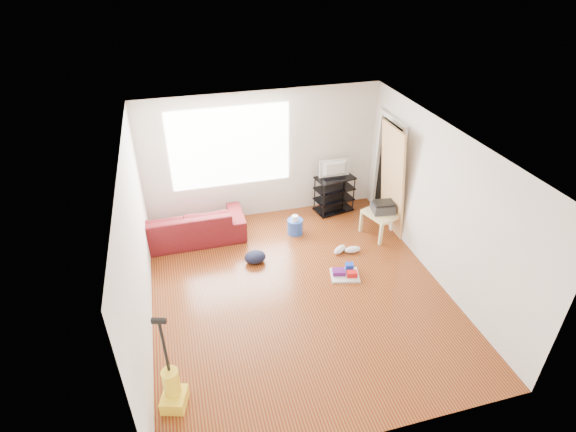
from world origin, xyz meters
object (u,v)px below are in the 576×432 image
object	(u,v)px
tv_stand	(334,194)
side_table	(382,215)
sofa	(187,239)
bucket	(295,233)
vacuum	(173,389)
cleaning_tray	(345,273)
backpack	(255,262)

from	to	relation	value
tv_stand	side_table	world-z (taller)	tv_stand
sofa	bucket	xyz separation A→B (m)	(2.00, -0.32, 0.00)
bucket	vacuum	bearing A→B (deg)	-127.53
side_table	cleaning_tray	world-z (taller)	side_table
sofa	backpack	distance (m)	1.48
tv_stand	vacuum	xyz separation A→B (m)	(-3.38, -3.71, -0.14)
cleaning_tray	backpack	distance (m)	1.56
side_table	vacuum	xyz separation A→B (m)	(-3.95, -2.69, -0.15)
backpack	vacuum	xyz separation A→B (m)	(-1.49, -2.45, 0.25)
side_table	backpack	distance (m)	2.50
tv_stand	side_table	distance (m)	1.17
sofa	tv_stand	xyz separation A→B (m)	(2.98, 0.27, 0.38)
tv_stand	backpack	bearing A→B (deg)	-156.91
bucket	backpack	size ratio (longest dim) A/B	0.78
tv_stand	backpack	size ratio (longest dim) A/B	2.20
tv_stand	side_table	xyz separation A→B (m)	(0.57, -1.02, 0.01)
bucket	cleaning_tray	world-z (taller)	cleaning_tray
tv_stand	backpack	world-z (taller)	tv_stand
sofa	vacuum	distance (m)	3.47
sofa	bucket	world-z (taller)	sofa
side_table	bucket	xyz separation A→B (m)	(-1.55, 0.43, -0.40)
sofa	side_table	bearing A→B (deg)	168.05
cleaning_tray	backpack	size ratio (longest dim) A/B	1.42
backpack	cleaning_tray	bearing A→B (deg)	-32.15
side_table	bucket	world-z (taller)	side_table
backpack	side_table	bearing A→B (deg)	2.50
tv_stand	vacuum	world-z (taller)	vacuum
cleaning_tray	bucket	bearing A→B (deg)	107.67
vacuum	cleaning_tray	bearing A→B (deg)	47.51
tv_stand	cleaning_tray	world-z (taller)	tv_stand
sofa	side_table	world-z (taller)	side_table
tv_stand	backpack	xyz separation A→B (m)	(-1.89, -1.27, -0.38)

